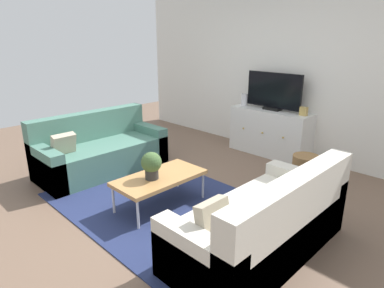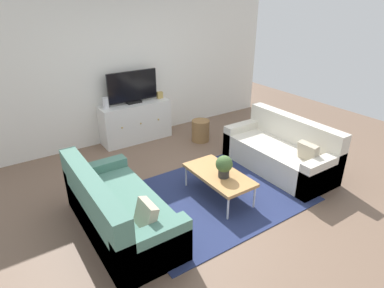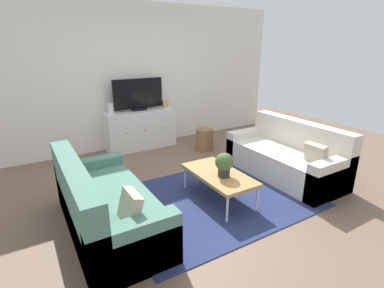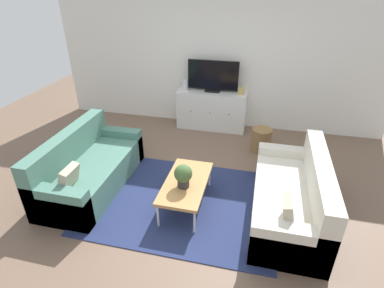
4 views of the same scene
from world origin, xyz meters
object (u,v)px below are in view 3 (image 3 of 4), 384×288
object	(u,v)px
couch_left_side	(101,209)
mantel_clock	(165,104)
tv_console	(141,129)
potted_plant	(224,164)
coffee_table	(219,175)
flat_screen_tv	(138,95)
wicker_basket	(205,139)
couch_right_side	(288,158)
glass_vase	(111,108)

from	to	relation	value
couch_left_side	mantel_clock	bearing A→B (deg)	50.77
couch_left_side	mantel_clock	world-z (taller)	mantel_clock
tv_console	mantel_clock	xyz separation A→B (m)	(0.55, 0.00, 0.44)
potted_plant	coffee_table	bearing A→B (deg)	87.56
coffee_table	potted_plant	world-z (taller)	potted_plant
flat_screen_tv	couch_left_side	bearing A→B (deg)	-120.12
coffee_table	wicker_basket	xyz separation A→B (m)	(0.91, 1.72, -0.14)
couch_left_side	potted_plant	size ratio (longest dim) A/B	5.81
potted_plant	wicker_basket	world-z (taller)	potted_plant
couch_right_side	glass_vase	world-z (taller)	glass_vase
potted_plant	mantel_clock	bearing A→B (deg)	80.01
coffee_table	glass_vase	xyz separation A→B (m)	(-0.65, 2.46, 0.50)
couch_left_side	couch_right_side	distance (m)	2.87
tv_console	couch_left_side	bearing A→B (deg)	-120.33
tv_console	glass_vase	xyz separation A→B (m)	(-0.55, 0.00, 0.48)
coffee_table	wicker_basket	distance (m)	1.95
couch_right_side	glass_vase	xyz separation A→B (m)	(-2.03, 2.37, 0.57)
couch_left_side	flat_screen_tv	size ratio (longest dim) A/B	1.88
mantel_clock	wicker_basket	distance (m)	1.06
coffee_table	flat_screen_tv	world-z (taller)	flat_screen_tv
coffee_table	mantel_clock	bearing A→B (deg)	79.69
couch_left_side	coffee_table	size ratio (longest dim) A/B	1.73
wicker_basket	glass_vase	bearing A→B (deg)	154.75
mantel_clock	flat_screen_tv	bearing A→B (deg)	177.92
couch_right_side	wicker_basket	world-z (taller)	couch_right_side
coffee_table	potted_plant	size ratio (longest dim) A/B	3.37
flat_screen_tv	wicker_basket	size ratio (longest dim) A/B	2.32
couch_right_side	potted_plant	distance (m)	1.42
coffee_table	potted_plant	distance (m)	0.23
coffee_table	wicker_basket	bearing A→B (deg)	62.04
flat_screen_tv	glass_vase	bearing A→B (deg)	-177.92
couch_left_side	wicker_basket	bearing A→B (deg)	34.24
wicker_basket	flat_screen_tv	bearing A→B (deg)	143.24
mantel_clock	wicker_basket	bearing A→B (deg)	-57.78
couch_left_side	glass_vase	distance (m)	2.58
coffee_table	potted_plant	bearing A→B (deg)	-92.44
coffee_table	tv_console	xyz separation A→B (m)	(-0.10, 2.46, 0.03)
coffee_table	tv_console	size ratio (longest dim) A/B	0.78
couch_left_side	couch_right_side	world-z (taller)	same
flat_screen_tv	wicker_basket	world-z (taller)	flat_screen_tv
coffee_table	potted_plant	xyz separation A→B (m)	(-0.00, -0.11, 0.20)
couch_left_side	tv_console	bearing A→B (deg)	59.67
couch_left_side	potted_plant	bearing A→B (deg)	-7.24
tv_console	couch_right_side	bearing A→B (deg)	-58.06
coffee_table	tv_console	world-z (taller)	tv_console
coffee_table	mantel_clock	world-z (taller)	mantel_clock
flat_screen_tv	glass_vase	xyz separation A→B (m)	(-0.55, -0.02, -0.20)
glass_vase	mantel_clock	distance (m)	1.10
potted_plant	tv_console	bearing A→B (deg)	92.19
couch_left_side	couch_right_side	size ratio (longest dim) A/B	1.00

